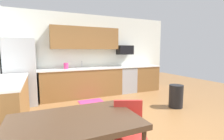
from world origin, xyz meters
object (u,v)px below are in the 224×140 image
at_px(refrigerator, 21,72).
at_px(microwave, 125,50).
at_px(chair_near_table, 129,129).
at_px(trash_bin, 176,96).
at_px(oven_range, 126,80).
at_px(dining_table, 74,125).
at_px(kettle, 66,66).

distance_m(refrigerator, microwave, 3.37).
relative_size(chair_near_table, trash_bin, 1.42).
bearing_deg(oven_range, microwave, 90.00).
distance_m(chair_near_table, trash_bin, 2.68).
relative_size(microwave, dining_table, 0.39).
bearing_deg(microwave, dining_table, -125.58).
bearing_deg(trash_bin, microwave, 101.61).
bearing_deg(trash_bin, dining_table, -153.85).
bearing_deg(kettle, oven_range, -1.37).
height_order(refrigerator, chair_near_table, refrigerator).
bearing_deg(chair_near_table, kettle, 94.37).
distance_m(oven_range, chair_near_table, 3.87).
height_order(refrigerator, trash_bin, refrigerator).
distance_m(oven_range, trash_bin, 2.03).
distance_m(refrigerator, trash_bin, 4.23).
bearing_deg(refrigerator, trash_bin, -26.91).
relative_size(dining_table, trash_bin, 2.33).
bearing_deg(dining_table, kettle, 83.00).
bearing_deg(chair_near_table, microwave, 62.45).
xyz_separation_m(dining_table, kettle, (0.43, 3.47, 0.32)).
relative_size(oven_range, kettle, 4.55).
distance_m(chair_near_table, kettle, 3.51).
distance_m(dining_table, trash_bin, 3.31).
height_order(dining_table, kettle, kettle).
relative_size(refrigerator, chair_near_table, 2.14).
height_order(refrigerator, oven_range, refrigerator).
distance_m(trash_bin, kettle, 3.31).
height_order(dining_table, trash_bin, dining_table).
relative_size(refrigerator, microwave, 3.37).
xyz_separation_m(chair_near_table, trash_bin, (2.26, 1.43, -0.20)).
bearing_deg(microwave, refrigerator, -176.89).
xyz_separation_m(refrigerator, dining_table, (0.79, -3.34, -0.21)).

